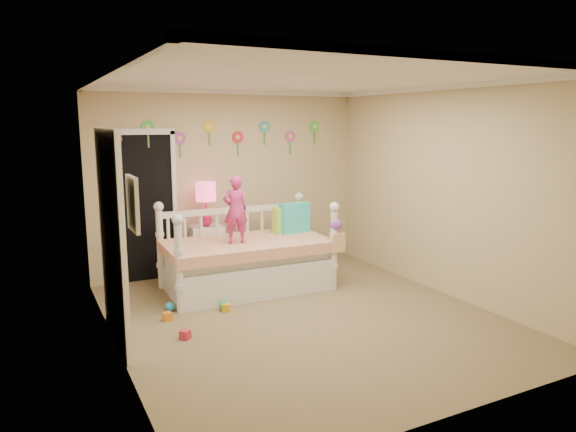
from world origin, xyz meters
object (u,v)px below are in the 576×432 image
child (235,210)px  nightstand (207,252)px  daybed (247,245)px  table_lamp (206,197)px

child → nightstand: 1.08m
child → nightstand: (-0.12, 0.81, -0.70)m
daybed → child: size_ratio=2.51×
table_lamp → child: bearing=-81.8°
daybed → table_lamp: size_ratio=3.51×
nightstand → child: bearing=-75.3°
daybed → table_lamp: bearing=114.0°
child → table_lamp: bearing=-71.3°
child → nightstand: bearing=-71.3°
nightstand → daybed: bearing=-61.0°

